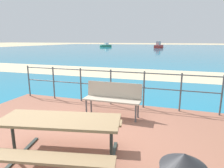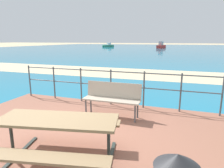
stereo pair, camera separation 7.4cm
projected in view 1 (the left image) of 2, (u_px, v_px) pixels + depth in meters
ground_plane at (71, 146)px, 3.74m from camera, size 240.00×240.00×0.00m
patio_paving at (71, 144)px, 3.73m from camera, size 6.40×5.20×0.06m
sea_water at (168, 50)px, 40.87m from camera, size 90.00×90.00×0.01m
beach_strip at (143, 74)px, 11.61m from camera, size 54.03×4.28×0.01m
picnic_table at (60, 130)px, 2.98m from camera, size 2.04×1.73×0.75m
park_bench at (113, 96)px, 4.95m from camera, size 1.43×0.42×0.85m
railing_fence at (111, 83)px, 5.83m from camera, size 5.94×0.04×1.05m
boat_near at (106, 46)px, 55.47m from camera, size 3.04×3.23×1.18m
boat_far at (159, 46)px, 47.86m from camera, size 1.97×4.44×1.61m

